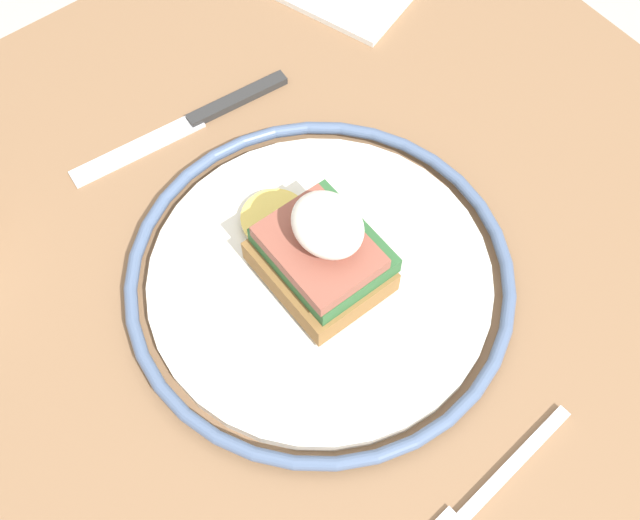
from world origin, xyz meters
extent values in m
plane|color=#B2ADA3|center=(0.00, 0.00, 0.00)|extent=(6.00, 6.00, 0.00)
cube|color=#846042|center=(0.00, 0.00, 0.72)|extent=(0.81, 0.66, 0.03)
cylinder|color=#846042|center=(0.34, -0.27, 0.35)|extent=(0.06, 0.06, 0.71)
cylinder|color=#846042|center=(0.34, 0.27, 0.35)|extent=(0.06, 0.06, 0.71)
cylinder|color=silver|center=(0.03, 0.04, 0.74)|extent=(0.26, 0.26, 0.01)
torus|color=slate|center=(0.03, 0.04, 0.75)|extent=(0.29, 0.29, 0.01)
cube|color=olive|center=(0.03, 0.04, 0.77)|extent=(0.09, 0.07, 0.02)
cube|color=#2D6033|center=(0.03, 0.04, 0.78)|extent=(0.09, 0.07, 0.02)
cube|color=brown|center=(0.03, 0.05, 0.80)|extent=(0.08, 0.06, 0.01)
ellipsoid|color=white|center=(0.03, 0.04, 0.82)|extent=(0.05, 0.05, 0.03)
cylinder|color=#E5C656|center=(0.09, 0.04, 0.76)|extent=(0.05, 0.05, 0.00)
cube|color=silver|center=(-0.16, 0.03, 0.74)|extent=(0.02, 0.11, 0.00)
cube|color=#2D2D2D|center=(0.21, -0.01, 0.74)|extent=(0.02, 0.09, 0.01)
cube|color=silver|center=(0.22, 0.09, 0.74)|extent=(0.03, 0.12, 0.00)
camera|label=1|loc=(-0.19, 0.22, 1.27)|focal=45.00mm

